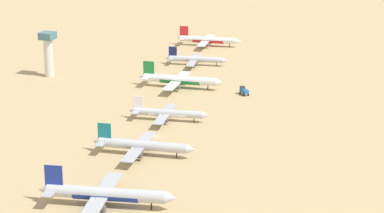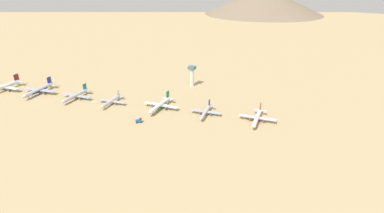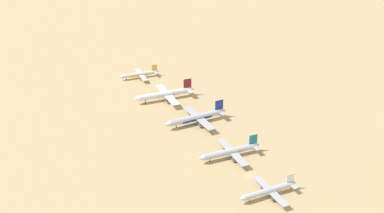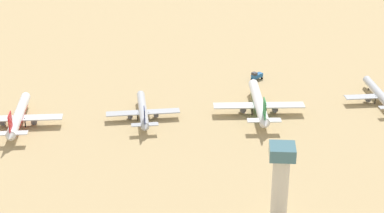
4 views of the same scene
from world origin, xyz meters
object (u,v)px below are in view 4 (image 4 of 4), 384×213
(parked_jet_5, at_px, (259,103))
(control_tower, at_px, (281,177))
(parked_jet_6, at_px, (143,110))
(parked_jet_4, at_px, (379,94))
(parked_jet_7, at_px, (19,116))
(service_truck, at_px, (257,76))

(parked_jet_5, relative_size, control_tower, 1.85)
(parked_jet_5, relative_size, parked_jet_6, 1.26)
(parked_jet_4, distance_m, parked_jet_6, 94.49)
(parked_jet_4, height_order, parked_jet_7, parked_jet_7)
(parked_jet_5, distance_m, parked_jet_7, 90.32)
(control_tower, bearing_deg, parked_jet_5, 3.33)
(parked_jet_7, bearing_deg, control_tower, -120.16)
(parked_jet_7, height_order, control_tower, control_tower)
(parked_jet_6, xyz_separation_m, parked_jet_7, (-8.82, 45.01, 0.49))
(parked_jet_4, distance_m, parked_jet_5, 50.14)
(parked_jet_7, xyz_separation_m, service_truck, (49.88, -88.75, -1.75))
(parked_jet_4, relative_size, parked_jet_5, 0.81)
(parked_jet_4, distance_m, control_tower, 95.58)
(parked_jet_7, bearing_deg, parked_jet_5, -79.26)
(service_truck, height_order, control_tower, control_tower)
(parked_jet_7, distance_m, service_truck, 101.82)
(service_truck, bearing_deg, control_tower, -177.74)
(parked_jet_7, relative_size, control_tower, 1.71)
(parked_jet_6, bearing_deg, parked_jet_4, -76.92)
(parked_jet_4, xyz_separation_m, service_truck, (19.67, 48.30, -1.30))
(parked_jet_4, bearing_deg, parked_jet_6, 103.08)
(service_truck, bearing_deg, parked_jet_4, -112.16)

